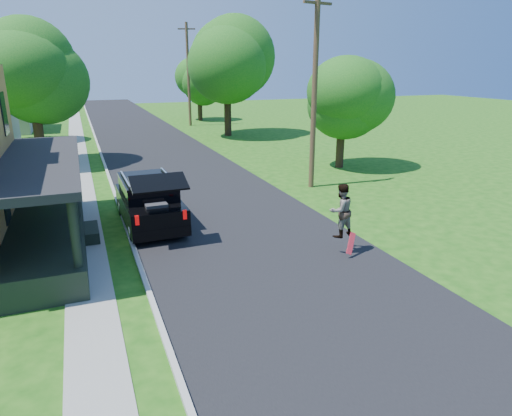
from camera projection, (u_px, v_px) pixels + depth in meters
name	position (u px, v px, depth m)	size (l,w,h in m)	color
ground	(292.00, 283.00, 13.50)	(140.00, 140.00, 0.00)	#184C0F
street	(166.00, 159.00, 31.28)	(8.00, 120.00, 0.02)	black
curb	(104.00, 164.00, 29.88)	(0.15, 120.00, 0.12)	#A8A8A2
sidewalk	(79.00, 165.00, 29.34)	(1.30, 120.00, 0.03)	gray
black_suv	(149.00, 202.00, 18.15)	(2.18, 5.46, 2.53)	black
skateboarder	(341.00, 211.00, 15.25)	(0.99, 0.83, 1.84)	black
skateboard	(351.00, 244.00, 15.21)	(0.48, 0.31, 0.72)	#B10F1C
tree_left_mid	(29.00, 69.00, 27.20)	(7.91, 7.68, 9.23)	black
tree_left_far	(6.00, 75.00, 36.51)	(6.78, 6.59, 8.40)	black
tree_right_near	(342.00, 94.00, 27.53)	(6.13, 5.90, 7.14)	black
tree_right_mid	(226.00, 58.00, 39.88)	(8.76, 8.54, 10.44)	black
tree_right_far	(199.00, 78.00, 51.96)	(5.92, 6.05, 7.50)	black
utility_pole_near	(314.00, 91.00, 22.71)	(1.67, 0.45, 9.61)	#503225
utility_pole_far	(188.00, 74.00, 47.15)	(1.73, 0.60, 10.32)	#503225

